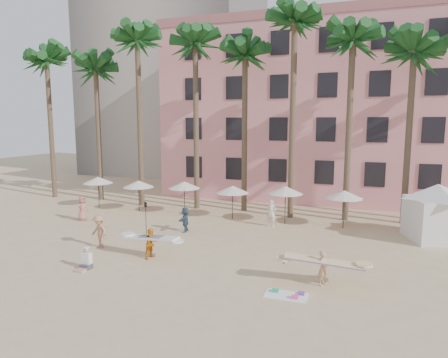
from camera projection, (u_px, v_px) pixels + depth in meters
ground at (166, 284)px, 18.05m from camera, size 120.00×120.00×0.00m
pink_hotel at (355, 114)px, 38.79m from camera, size 35.00×14.00×16.00m
palm_row at (262, 45)px, 29.99m from camera, size 44.40×5.40×16.30m
umbrella_row at (208, 187)px, 30.36m from camera, size 22.50×2.70×2.73m
cabana at (437, 207)px, 24.42m from camera, size 5.71×5.71×3.50m
beach_towel at (287, 295)px, 16.82m from camera, size 1.81×1.03×0.14m
carrier_yellow at (323, 265)px, 17.74m from camera, size 3.53×1.18×1.60m
carrier_white at (151, 242)px, 21.31m from camera, size 3.15×0.99×1.62m
beachgoers at (144, 220)px, 25.95m from camera, size 14.25×8.78×1.92m
paddle at (146, 215)px, 25.32m from camera, size 0.18×0.04×2.23m
seated_man at (86, 262)px, 19.76m from camera, size 0.49×0.85×1.10m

